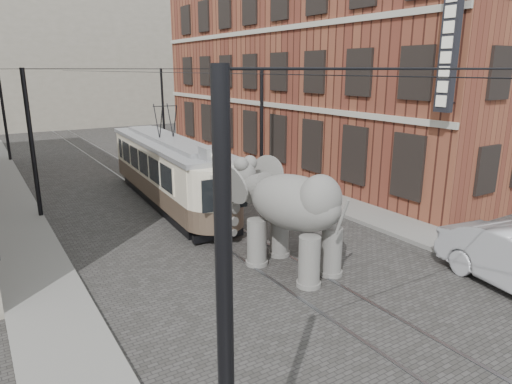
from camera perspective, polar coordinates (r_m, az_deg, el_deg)
ground at (r=16.77m, az=-3.13°, el=-5.60°), size 120.00×120.00×0.00m
tram_rails at (r=16.77m, az=-3.13°, el=-5.56°), size 1.54×80.00×0.02m
sidewalk_right at (r=20.18m, az=11.93°, el=-2.07°), size 2.00×60.00×0.15m
sidewalk_left at (r=14.98m, az=-25.73°, el=-9.50°), size 2.00×60.00×0.15m
brick_building at (r=29.35m, az=7.31°, el=15.18°), size 8.00×26.00×12.00m
distant_block at (r=54.27m, az=-25.06°, el=14.94°), size 28.00×10.00×14.00m
catenary at (r=20.35m, az=-10.67°, el=6.60°), size 11.00×30.20×6.00m
tram at (r=20.72m, az=-11.06°, el=4.53°), size 2.99×11.29×4.43m
elephant at (r=13.60m, az=4.77°, el=-3.33°), size 4.06×5.88×3.28m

